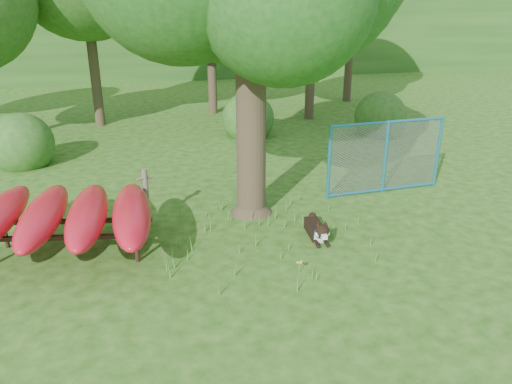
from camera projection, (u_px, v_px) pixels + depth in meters
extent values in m
plane|color=#214D0F|center=(263.00, 270.00, 8.78)|extent=(80.00, 80.00, 0.00)
cylinder|color=#372B1E|center=(251.00, 102.00, 10.26)|extent=(0.73, 0.73, 4.93)
cone|color=#372B1E|center=(251.00, 202.00, 11.06)|extent=(1.09, 1.09, 0.49)
cylinder|color=#372B1E|center=(280.00, 68.00, 10.06)|extent=(1.40, 0.42, 1.05)
cylinder|color=#372B1E|center=(226.00, 47.00, 10.01)|extent=(0.99, 0.86, 1.01)
cylinder|color=brown|center=(146.00, 197.00, 10.37)|extent=(0.15, 0.15, 1.21)
cylinder|color=brown|center=(145.00, 178.00, 10.22)|extent=(0.33, 0.18, 0.07)
cylinder|color=black|center=(137.00, 249.00, 8.97)|extent=(0.09, 0.09, 0.50)
cylinder|color=black|center=(6.00, 236.00, 9.48)|extent=(0.09, 0.09, 0.50)
cylinder|color=black|center=(143.00, 232.00, 9.61)|extent=(0.09, 0.09, 0.50)
cube|color=black|center=(62.00, 238.00, 8.80)|extent=(2.93, 0.69, 0.08)
cube|color=black|center=(73.00, 221.00, 9.45)|extent=(2.93, 0.69, 0.08)
ellipsoid|color=red|center=(43.00, 216.00, 9.01)|extent=(0.99, 3.03, 0.48)
ellipsoid|color=red|center=(88.00, 215.00, 9.05)|extent=(0.89, 3.02, 0.48)
ellipsoid|color=red|center=(132.00, 214.00, 9.09)|extent=(0.79, 3.00, 0.48)
cube|color=black|center=(315.00, 229.00, 10.04)|extent=(0.34, 0.75, 0.25)
cube|color=white|center=(319.00, 236.00, 9.76)|extent=(0.24, 0.17, 0.23)
sphere|color=black|center=(322.00, 231.00, 9.52)|extent=(0.27, 0.27, 0.27)
cube|color=white|center=(324.00, 236.00, 9.42)|extent=(0.12, 0.15, 0.09)
sphere|color=white|center=(318.00, 234.00, 9.50)|extent=(0.12, 0.12, 0.12)
sphere|color=white|center=(327.00, 233.00, 9.52)|extent=(0.12, 0.12, 0.12)
cone|color=black|center=(318.00, 224.00, 9.49)|extent=(0.12, 0.13, 0.13)
cone|color=black|center=(326.00, 223.00, 9.51)|extent=(0.10, 0.12, 0.13)
cylinder|color=black|center=(316.00, 243.00, 9.62)|extent=(0.10, 0.32, 0.07)
cylinder|color=black|center=(326.00, 242.00, 9.65)|extent=(0.10, 0.32, 0.07)
sphere|color=black|center=(312.00, 216.00, 10.37)|extent=(0.17, 0.17, 0.17)
torus|color=#1843BA|center=(321.00, 232.00, 9.62)|extent=(0.27, 0.10, 0.26)
cylinder|color=teal|center=(329.00, 163.00, 11.61)|extent=(0.08, 0.08, 1.79)
cylinder|color=teal|center=(385.00, 157.00, 12.02)|extent=(0.08, 0.08, 1.79)
cylinder|color=teal|center=(438.00, 152.00, 12.43)|extent=(0.08, 0.08, 1.79)
cylinder|color=teal|center=(389.00, 122.00, 11.71)|extent=(2.98, 0.19, 0.07)
cylinder|color=teal|center=(382.00, 190.00, 12.33)|extent=(2.98, 0.19, 0.07)
plane|color=gray|center=(385.00, 157.00, 12.02)|extent=(2.98, 0.12, 2.98)
cylinder|color=#42882C|center=(299.00, 267.00, 8.66)|extent=(0.02, 0.02, 0.19)
sphere|color=yellow|center=(300.00, 263.00, 8.62)|extent=(0.03, 0.03, 0.03)
sphere|color=yellow|center=(301.00, 261.00, 8.64)|extent=(0.03, 0.03, 0.03)
sphere|color=yellow|center=(297.00, 262.00, 8.65)|extent=(0.03, 0.03, 0.03)
sphere|color=yellow|center=(301.00, 263.00, 8.60)|extent=(0.03, 0.03, 0.03)
sphere|color=yellow|center=(299.00, 263.00, 8.60)|extent=(0.03, 0.03, 0.03)
cylinder|color=#372B1E|center=(93.00, 53.00, 17.91)|extent=(0.36, 0.36, 5.25)
cylinder|color=#372B1E|center=(212.00, 66.00, 20.15)|extent=(0.36, 0.36, 3.85)
sphere|color=#25551B|center=(210.00, 8.00, 19.36)|extent=(4.00, 4.00, 4.00)
cylinder|color=#372B1E|center=(311.00, 57.00, 19.03)|extent=(0.36, 0.36, 4.76)
cylinder|color=#372B1E|center=(350.00, 47.00, 22.43)|extent=(0.36, 0.36, 4.90)
sphere|color=#25551B|center=(25.00, 165.00, 14.33)|extent=(1.80, 1.80, 1.80)
sphere|color=#25551B|center=(379.00, 134.00, 17.55)|extent=(1.80, 1.80, 1.80)
sphere|color=#25551B|center=(248.00, 136.00, 17.36)|extent=(1.80, 1.80, 1.80)
cube|color=#25551B|center=(148.00, 22.00, 32.91)|extent=(80.00, 12.00, 6.00)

